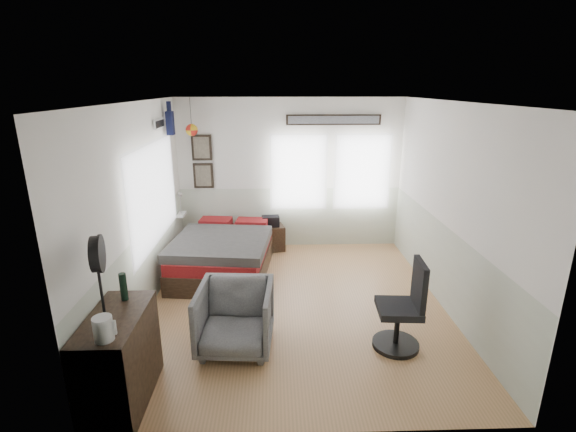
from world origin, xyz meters
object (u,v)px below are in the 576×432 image
(dresser, at_px, (120,359))
(armchair, at_px, (235,318))
(bed, at_px, (224,253))
(task_chair, at_px, (403,313))
(nightstand, at_px, (271,238))

(dresser, distance_m, armchair, 1.28)
(bed, distance_m, task_chair, 3.11)
(dresser, distance_m, nightstand, 4.04)
(bed, relative_size, armchair, 2.51)
(armchair, bearing_deg, dresser, -136.97)
(dresser, relative_size, task_chair, 0.94)
(task_chair, bearing_deg, nightstand, 120.52)
(bed, relative_size, dresser, 2.11)
(bed, distance_m, armchair, 2.11)
(dresser, bearing_deg, nightstand, 70.02)
(dresser, relative_size, nightstand, 2.17)
(armchair, relative_size, nightstand, 1.83)
(dresser, bearing_deg, task_chair, 14.59)
(nightstand, bearing_deg, bed, -142.39)
(dresser, height_order, nightstand, dresser)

